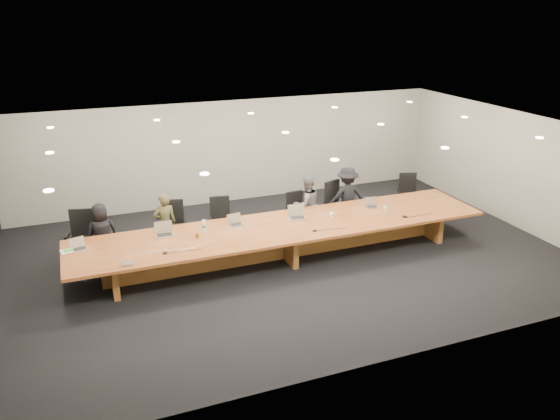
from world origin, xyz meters
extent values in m
plane|color=black|center=(0.00, 0.00, 0.00)|extent=(12.00, 12.00, 0.00)
cube|color=beige|center=(0.00, 4.00, 1.40)|extent=(12.00, 0.02, 2.80)
cube|color=brown|center=(0.00, 0.00, 0.72)|extent=(9.00, 1.80, 0.06)
cube|color=brown|center=(0.00, 0.00, 0.34)|extent=(7.65, 0.15, 0.69)
cube|color=brown|center=(-3.60, 0.00, 0.34)|extent=(0.12, 1.26, 0.69)
cube|color=brown|center=(0.00, 0.00, 0.34)|extent=(0.12, 1.26, 0.69)
cube|color=brown|center=(3.60, 0.00, 0.34)|extent=(0.12, 1.26, 0.69)
imported|color=black|center=(-3.67, 1.17, 0.66)|extent=(0.71, 0.52, 1.33)
imported|color=#403E23|center=(-2.35, 1.22, 0.68)|extent=(0.52, 0.36, 1.37)
imported|color=slate|center=(1.01, 1.13, 0.71)|extent=(0.74, 0.60, 1.42)
imported|color=black|center=(2.13, 1.24, 0.74)|extent=(1.01, 0.65, 1.48)
cylinder|color=silver|center=(-1.69, 0.29, 0.88)|extent=(0.09, 0.09, 0.25)
cylinder|color=brown|center=(-1.90, 0.05, 0.79)|extent=(0.08, 0.08, 0.09)
cone|color=white|center=(1.14, 0.09, 0.80)|extent=(0.11, 0.11, 0.10)
cone|color=silver|center=(2.50, 0.03, 0.79)|extent=(0.08, 0.08, 0.09)
cube|color=white|center=(-4.35, 0.29, 0.76)|extent=(0.32, 0.28, 0.02)
cube|color=#52C735|center=(-4.35, 0.29, 0.78)|extent=(0.18, 0.12, 0.03)
cube|color=#A4A4A9|center=(-3.36, -0.69, 0.77)|extent=(0.23, 0.19, 0.03)
cone|color=black|center=(-2.64, -0.46, 0.76)|extent=(0.15, 0.15, 0.03)
cone|color=black|center=(0.47, -0.50, 0.76)|extent=(0.15, 0.15, 0.03)
cone|color=black|center=(2.67, -0.49, 0.77)|extent=(0.16, 0.16, 0.03)
camera|label=1|loc=(-4.00, -10.00, 5.18)|focal=35.00mm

